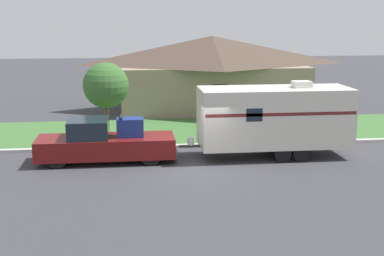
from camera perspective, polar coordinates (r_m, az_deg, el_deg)
ground_plane at (r=22.31m, az=0.93°, el=-4.36°), size 120.00×120.00×0.00m
curb_strip at (r=25.88m, az=-0.20°, el=-1.90°), size 80.00×0.30×0.14m
lawn_strip at (r=29.43m, az=-1.03°, el=-0.31°), size 80.00×7.00×0.03m
house_across_street at (r=36.15m, az=2.12°, el=6.05°), size 13.06×7.00×4.92m
pickup_truck at (r=23.48m, az=-9.33°, el=-1.55°), size 6.03×2.03×2.02m
travel_trailer at (r=24.13m, az=8.79°, el=1.18°), size 7.62×2.43×3.40m
mailbox at (r=27.41m, az=7.03°, el=0.67°), size 0.48×0.20×1.22m
tree_in_yard at (r=27.44m, az=-9.18°, el=4.49°), size 2.32×2.32×3.95m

